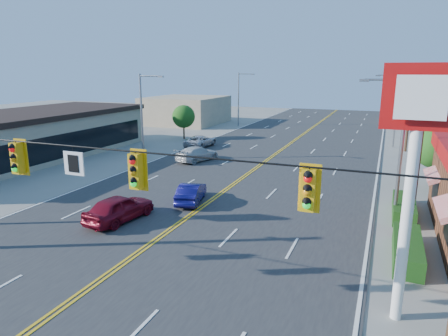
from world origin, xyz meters
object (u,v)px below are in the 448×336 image
at_px(kfc_pylon, 415,145).
at_px(car_silver, 200,142).
at_px(car_blue, 191,193).
at_px(car_white, 197,154).
at_px(car_magenta, 119,209).
at_px(signal_span, 44,177).

distance_m(kfc_pylon, car_silver, 33.07).
distance_m(kfc_pylon, car_blue, 15.64).
bearing_deg(kfc_pylon, car_blue, 145.31).
height_order(car_blue, car_white, car_white).
bearing_deg(car_white, car_silver, -49.81).
bearing_deg(car_silver, car_blue, 117.38).
bearing_deg(car_magenta, car_white, -72.18).
distance_m(signal_span, kfc_pylon, 11.87).
xyz_separation_m(signal_span, car_white, (-5.87, 23.38, -4.21)).
height_order(kfc_pylon, car_magenta, kfc_pylon).
bearing_deg(signal_span, car_magenta, 111.88).
xyz_separation_m(car_white, car_silver, (-2.80, 6.55, -0.04)).
relative_size(signal_span, kfc_pylon, 2.86).
relative_size(signal_span, car_blue, 6.42).
distance_m(signal_span, car_magenta, 9.45).
relative_size(car_blue, car_silver, 0.83).
xyz_separation_m(kfc_pylon, car_blue, (-12.07, 8.35, -5.42)).
height_order(signal_span, car_blue, signal_span).
bearing_deg(car_blue, car_magenta, 49.14).
distance_m(car_magenta, car_white, 15.73).
relative_size(kfc_pylon, car_blue, 2.24).
xyz_separation_m(kfc_pylon, car_silver, (-19.80, 25.93, -5.41)).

